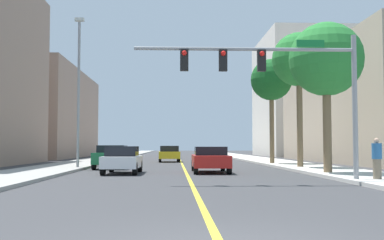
{
  "coord_description": "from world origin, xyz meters",
  "views": [
    {
      "loc": [
        -0.68,
        -6.63,
        1.43
      ],
      "look_at": [
        0.36,
        19.79,
        2.89
      ],
      "focal_mm": 44.12,
      "sensor_mm": 36.0,
      "label": 1
    }
  ],
  "objects": [
    {
      "name": "sidewalk_right",
      "position": [
        7.9,
        42.0,
        0.07
      ],
      "size": [
        3.76,
        168.0,
        0.15
      ],
      "primitive_type": "cube",
      "color": "beige",
      "rests_on": "ground"
    },
    {
      "name": "car_white",
      "position": [
        -3.31,
        17.9,
        0.73
      ],
      "size": [
        1.82,
        4.07,
        1.41
      ],
      "rotation": [
        0.0,
        0.0,
        -0.01
      ],
      "color": "white",
      "rests_on": "ground"
    },
    {
      "name": "traffic_signal_mast",
      "position": [
        3.42,
        11.48,
        4.26
      ],
      "size": [
        8.73,
        0.36,
        5.65
      ],
      "color": "gray",
      "rests_on": "sidewalk_right"
    },
    {
      "name": "palm_near",
      "position": [
        6.85,
        16.14,
        5.66
      ],
      "size": [
        3.64,
        3.64,
        7.38
      ],
      "color": "brown",
      "rests_on": "sidewalk_right"
    },
    {
      "name": "car_red",
      "position": [
        1.3,
        18.77,
        0.72
      ],
      "size": [
        1.93,
        4.46,
        1.39
      ],
      "rotation": [
        0.0,
        0.0,
        -0.01
      ],
      "color": "red",
      "rests_on": "ground"
    },
    {
      "name": "street_lamp",
      "position": [
        -6.52,
        22.43,
        5.19
      ],
      "size": [
        0.56,
        0.28,
        9.21
      ],
      "color": "gray",
      "rests_on": "sidewalk_left"
    },
    {
      "name": "car_yellow",
      "position": [
        -1.05,
        35.72,
        0.75
      ],
      "size": [
        1.94,
        3.85,
        1.44
      ],
      "rotation": [
        0.0,
        0.0,
        0.02
      ],
      "color": "gold",
      "rests_on": "ground"
    },
    {
      "name": "sidewalk_left",
      "position": [
        -7.9,
        42.0,
        0.07
      ],
      "size": [
        3.76,
        168.0,
        0.15
      ],
      "primitive_type": "cube",
      "color": "#9E9B93",
      "rests_on": "ground"
    },
    {
      "name": "building_right_near",
      "position": [
        17.66,
        34.99,
        4.99
      ],
      "size": [
        10.83,
        26.55,
        9.99
      ],
      "primitive_type": "cube",
      "color": "tan",
      "rests_on": "ground"
    },
    {
      "name": "lane_marking_center",
      "position": [
        0.0,
        42.0,
        0.0
      ],
      "size": [
        0.16,
        144.0,
        0.01
      ],
      "primitive_type": "cube",
      "color": "yellow",
      "rests_on": "ground"
    },
    {
      "name": "building_right_far",
      "position": [
        21.04,
        61.23,
        8.6
      ],
      "size": [
        17.57,
        17.83,
        17.21
      ],
      "primitive_type": "cube",
      "color": "silver",
      "rests_on": "ground"
    },
    {
      "name": "palm_mid",
      "position": [
        7.18,
        22.37,
        6.78
      ],
      "size": [
        3.38,
        3.38,
        8.4
      ],
      "color": "brown",
      "rests_on": "sidewalk_right"
    },
    {
      "name": "ground",
      "position": [
        0.0,
        42.0,
        0.0
      ],
      "size": [
        192.0,
        192.0,
        0.0
      ],
      "primitive_type": "plane",
      "color": "#38383A"
    },
    {
      "name": "building_left_far",
      "position": [
        -17.45,
        53.43,
        5.42
      ],
      "size": [
        10.41,
        25.31,
        10.84
      ],
      "primitive_type": "cube",
      "color": "gray",
      "rests_on": "ground"
    },
    {
      "name": "palm_far",
      "position": [
        6.73,
        28.59,
        6.37
      ],
      "size": [
        3.14,
        3.14,
        7.87
      ],
      "color": "brown",
      "rests_on": "sidewalk_right"
    },
    {
      "name": "pedestrian",
      "position": [
        7.24,
        11.45,
        0.94
      ],
      "size": [
        0.38,
        0.38,
        1.6
      ],
      "rotation": [
        0.0,
        0.0,
        5.96
      ],
      "color": "#726651",
      "rests_on": "sidewalk_right"
    },
    {
      "name": "car_green",
      "position": [
        -4.59,
        23.55,
        0.77
      ],
      "size": [
        1.96,
        4.21,
        1.47
      ],
      "rotation": [
        0.0,
        0.0,
        3.14
      ],
      "color": "#196638",
      "rests_on": "ground"
    }
  ]
}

